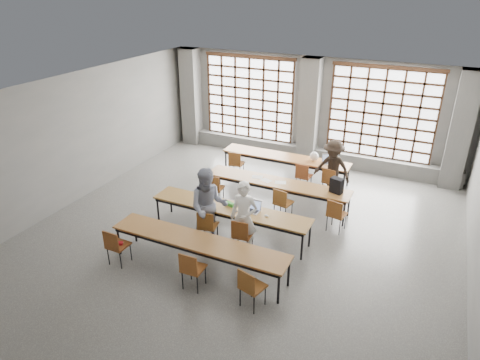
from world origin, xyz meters
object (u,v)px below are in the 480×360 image
at_px(desk_row_b, 277,184).
at_px(phone, 235,211).
at_px(chair_back_mid, 303,174).
at_px(student_female, 209,206).
at_px(chair_near_left, 115,244).
at_px(laptop_front, 253,208).
at_px(chair_back_right, 330,179).
at_px(laptop_back, 328,161).
at_px(chair_mid_right, 336,212).
at_px(chair_near_right, 250,285).
at_px(green_box, 230,204).
at_px(chair_front_left, 207,224).
at_px(desk_row_a, 285,158).
at_px(chair_mid_centre, 282,201).
at_px(desk_row_c, 230,210).
at_px(mouse, 266,216).
at_px(backpack, 337,185).
at_px(red_pouch, 118,243).
at_px(chair_near_mid, 191,267).
at_px(chair_back_left, 236,162).
at_px(chair_mid_left, 214,186).
at_px(student_back, 332,168).
at_px(student_male, 244,218).
at_px(plastic_bag, 314,156).
at_px(chair_front_right, 242,233).
at_px(desk_row_d, 198,243).

height_order(desk_row_b, phone, phone).
relative_size(chair_back_mid, student_female, 0.47).
bearing_deg(chair_near_left, laptop_front, 46.07).
relative_size(chair_back_right, laptop_back, 1.92).
distance_m(chair_mid_right, chair_near_right, 3.48).
bearing_deg(green_box, phone, -38.05).
bearing_deg(chair_front_left, chair_near_left, -131.38).
xyz_separation_m(desk_row_a, chair_mid_centre, (0.81, -2.44, -0.13)).
xyz_separation_m(desk_row_c, mouse, (0.95, -0.02, 0.08)).
bearing_deg(chair_near_left, backpack, 47.25).
bearing_deg(red_pouch, desk_row_a, 73.19).
xyz_separation_m(green_box, phone, (0.23, -0.18, -0.04)).
relative_size(desk_row_c, mouse, 40.82).
distance_m(laptop_front, backpack, 2.36).
relative_size(desk_row_a, chair_back_mid, 4.55).
height_order(chair_back_right, chair_near_mid, same).
height_order(chair_back_left, chair_mid_left, same).
relative_size(chair_mid_left, phone, 6.77).
xyz_separation_m(chair_front_left, chair_near_mid, (0.53, -1.56, 0.00)).
bearing_deg(student_back, student_male, -96.80).
relative_size(desk_row_a, phone, 30.77).
bearing_deg(student_male, chair_near_left, -152.19).
bearing_deg(student_back, plastic_bag, 151.52).
bearing_deg(desk_row_a, laptop_front, -82.35).
relative_size(chair_mid_left, chair_near_mid, 1.00).
height_order(desk_row_c, chair_front_right, chair_front_right).
relative_size(desk_row_c, laptop_front, 10.55).
bearing_deg(student_female, chair_front_right, -35.62).
bearing_deg(laptop_front, red_pouch, -134.92).
distance_m(chair_near_left, student_male, 2.84).
relative_size(desk_row_c, backpack, 10.00).
bearing_deg(red_pouch, chair_near_left, -90.73).
relative_size(chair_back_right, student_female, 0.47).
xyz_separation_m(chair_mid_right, student_back, (-0.61, 1.94, 0.30)).
relative_size(chair_back_left, student_male, 0.51).
height_order(chair_back_right, chair_front_right, same).
height_order(chair_mid_centre, chair_front_left, same).
xyz_separation_m(student_back, mouse, (-0.73, -3.17, -0.08)).
bearing_deg(desk_row_c, chair_mid_left, 132.18).
xyz_separation_m(student_male, phone, (-0.42, 0.40, -0.13)).
distance_m(desk_row_d, chair_near_left, 1.82).
bearing_deg(chair_near_right, phone, 122.64).
relative_size(chair_back_right, chair_near_left, 1.00).
xyz_separation_m(chair_near_mid, laptop_front, (0.31, 2.30, 0.25)).
bearing_deg(chair_mid_left, chair_back_left, 97.03).
distance_m(chair_back_left, phone, 3.46).
relative_size(chair_near_right, backpack, 2.20).
height_order(desk_row_d, student_back, student_back).
height_order(laptop_back, backpack, backpack).
xyz_separation_m(desk_row_b, chair_near_right, (1.02, -4.02, -0.13)).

